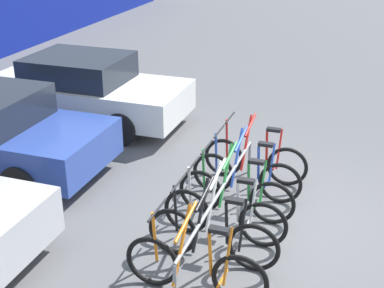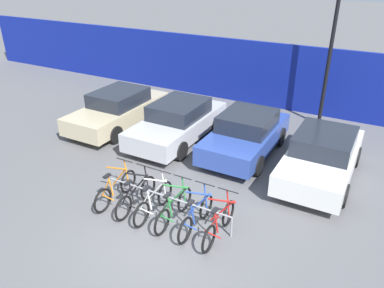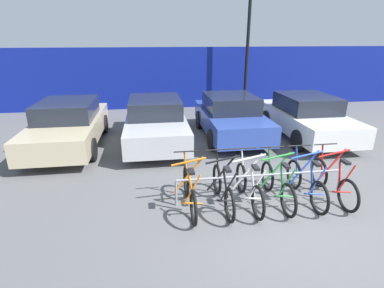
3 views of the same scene
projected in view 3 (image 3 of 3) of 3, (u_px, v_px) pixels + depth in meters
name	position (u px, v px, depth m)	size (l,w,h in m)	color
ground_plane	(290.00, 215.00, 5.71)	(120.00, 120.00, 0.00)	#59595B
hoarding_wall	(203.00, 78.00, 14.09)	(36.00, 0.16, 2.76)	navy
bike_rack	(261.00, 178.00, 6.13)	(3.56, 0.04, 0.57)	gray
bicycle_orange	(190.00, 191.00, 5.83)	(0.68, 1.71, 1.05)	black
bicycle_black	(223.00, 189.00, 5.91)	(0.68, 1.71, 1.05)	black
bicycle_white	(249.00, 187.00, 5.99)	(0.68, 1.71, 1.05)	black
bicycle_green	(277.00, 185.00, 6.07)	(0.68, 1.71, 1.05)	black
bicycle_blue	(306.00, 183.00, 6.15)	(0.68, 1.71, 1.05)	black
bicycle_red	(333.00, 181.00, 6.23)	(0.68, 1.71, 1.05)	black
car_beige	(68.00, 125.00, 9.09)	(1.91, 4.35, 1.40)	#C1B28E
car_silver	(156.00, 121.00, 9.48)	(1.91, 4.34, 1.40)	#B7B7BC
car_blue	(230.00, 117.00, 9.98)	(1.91, 3.98, 1.40)	#2D479E
car_white	(306.00, 117.00, 9.98)	(1.91, 4.18, 1.40)	silver
lamp_post	(248.00, 33.00, 12.73)	(0.24, 0.44, 5.97)	black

